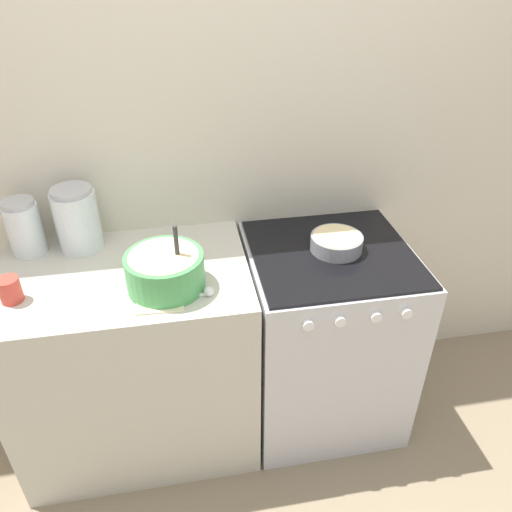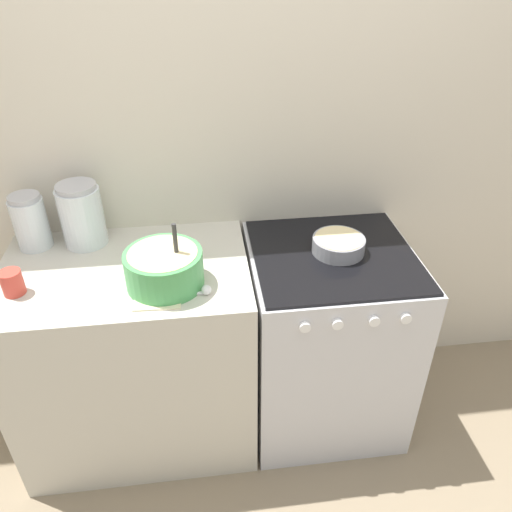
% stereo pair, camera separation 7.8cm
% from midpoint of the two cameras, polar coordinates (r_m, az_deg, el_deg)
% --- Properties ---
extents(ground_plane, '(12.00, 12.00, 0.00)m').
position_cam_midpoint_polar(ground_plane, '(2.37, -0.52, -23.36)').
color(ground_plane, gray).
extents(wall_back, '(4.91, 0.05, 2.40)m').
position_cam_midpoint_polar(wall_back, '(2.11, -3.80, 11.56)').
color(wall_back, beige).
rests_on(wall_back, ground_plane).
extents(countertop_cabinet, '(0.96, 0.64, 0.90)m').
position_cam_midpoint_polar(countertop_cabinet, '(2.23, -14.46, -11.30)').
color(countertop_cabinet, beige).
rests_on(countertop_cabinet, ground_plane).
extents(stove, '(0.67, 0.66, 0.90)m').
position_cam_midpoint_polar(stove, '(2.29, 6.78, -9.01)').
color(stove, silver).
rests_on(stove, ground_plane).
extents(mixing_bowl, '(0.28, 0.28, 0.25)m').
position_cam_midpoint_polar(mixing_bowl, '(1.80, -11.59, -1.50)').
color(mixing_bowl, '#4CA559').
rests_on(mixing_bowl, countertop_cabinet).
extents(baking_pan, '(0.21, 0.21, 0.06)m').
position_cam_midpoint_polar(baking_pan, '(2.01, 8.08, 1.55)').
color(baking_pan, gray).
rests_on(baking_pan, stove).
extents(storage_jar_left, '(0.13, 0.13, 0.23)m').
position_cam_midpoint_polar(storage_jar_left, '(2.16, -25.82, 2.61)').
color(storage_jar_left, silver).
rests_on(storage_jar_left, countertop_cabinet).
extents(storage_jar_middle, '(0.17, 0.17, 0.26)m').
position_cam_midpoint_polar(storage_jar_middle, '(2.11, -20.71, 3.55)').
color(storage_jar_middle, silver).
rests_on(storage_jar_middle, countertop_cabinet).
extents(tin_can, '(0.08, 0.08, 0.09)m').
position_cam_midpoint_polar(tin_can, '(1.93, -27.37, -3.48)').
color(tin_can, '#CC3F33').
rests_on(tin_can, countertop_cabinet).
extents(recipe_page, '(0.18, 0.27, 0.01)m').
position_cam_midpoint_polar(recipe_page, '(1.83, -12.05, -3.81)').
color(recipe_page, beige).
rests_on(recipe_page, countertop_cabinet).
extents(measuring_spoon, '(0.12, 0.04, 0.04)m').
position_cam_midpoint_polar(measuring_spoon, '(1.77, -7.10, -4.16)').
color(measuring_spoon, white).
rests_on(measuring_spoon, countertop_cabinet).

